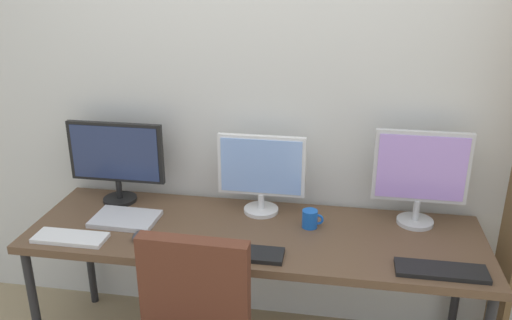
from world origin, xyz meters
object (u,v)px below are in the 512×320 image
monitor_left (116,158)px  monitor_center (261,171)px  keyboard_right (441,271)px  laptop_closed (125,219)px  coffee_mug (310,219)px  keyboard_left (70,238)px  keyboard_center (246,253)px  computer_mouse (139,236)px  desk (254,240)px  monitor_right (421,173)px

monitor_left → monitor_center: monitor_left is taller
keyboard_right → laptop_closed: laptop_closed is taller
coffee_mug → laptop_closed: bearing=-174.3°
keyboard_left → keyboard_center: size_ratio=1.01×
laptop_closed → computer_mouse: bearing=-48.5°
keyboard_right → computer_mouse: computer_mouse is taller
keyboard_center → keyboard_right: 0.84m
monitor_center → desk: bearing=-90.0°
keyboard_right → keyboard_left: bearing=180.0°
desk → computer_mouse: (-0.52, -0.17, 0.07)m
desk → coffee_mug: size_ratio=20.73×
keyboard_left → coffee_mug: 1.15m
monitor_left → monitor_right: monitor_right is taller
monitor_left → laptop_closed: 0.35m
monitor_left → keyboard_left: 0.51m
monitor_right → coffee_mug: size_ratio=4.54×
monitor_right → keyboard_right: bearing=-82.1°
laptop_closed → coffee_mug: bearing=7.1°
coffee_mug → keyboard_right: bearing=-28.6°
desk → laptop_closed: laptop_closed is taller
coffee_mug → keyboard_left: bearing=-164.2°
monitor_left → monitor_center: size_ratio=1.16×
keyboard_center → computer_mouse: size_ratio=3.54×
keyboard_right → laptop_closed: 1.51m
monitor_right → keyboard_right: (0.06, -0.44, -0.26)m
monitor_center → keyboard_right: size_ratio=1.17×
monitor_right → laptop_closed: size_ratio=1.50×
monitor_center → coffee_mug: monitor_center is taller
monitor_center → keyboard_left: bearing=-152.2°
desk → laptop_closed: 0.66m
laptop_closed → keyboard_right: bearing=-7.0°
keyboard_left → monitor_center: bearing=27.8°
monitor_right → laptop_closed: bearing=-171.3°
computer_mouse → monitor_right: bearing=16.3°
keyboard_left → computer_mouse: computer_mouse is taller
monitor_center → coffee_mug: size_ratio=4.21×
keyboard_left → monitor_right: bearing=15.3°
monitor_left → keyboard_right: size_ratio=1.35×
keyboard_left → keyboard_right: 1.68m
monitor_left → monitor_right: (1.56, -0.00, 0.02)m
desk → keyboard_left: 0.87m
keyboard_right → coffee_mug: 0.66m
desk → monitor_center: 0.35m
computer_mouse → laptop_closed: 0.21m
desk → computer_mouse: computer_mouse is taller
monitor_left → keyboard_center: bearing=-29.6°
keyboard_left → coffee_mug: size_ratio=3.24×
coffee_mug → keyboard_center: bearing=-130.2°
monitor_center → coffee_mug: (0.26, -0.13, -0.18)m
monitor_right → keyboard_right: 0.52m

